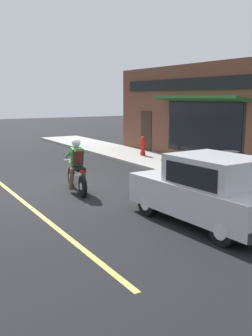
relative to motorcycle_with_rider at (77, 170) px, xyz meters
The scene contains 8 objects.
ground_plane 0.97m from the motorcycle_with_rider, 84.71° to the left, with size 80.00×80.00×0.00m, color black.
sidewalk_curb 6.29m from the motorcycle_with_rider, 36.19° to the left, with size 2.60×22.00×0.14m, color #9E9B93.
storefront_building 7.35m from the motorcycle_with_rider, 23.98° to the left, with size 1.25×10.43×4.20m.
motorcycle_with_rider is the anchor object (origin of this frame).
car_hatchback 4.48m from the motorcycle_with_rider, 73.03° to the right, with size 1.85×3.86×1.57m.
trash_bin 4.87m from the motorcycle_with_rider, 20.69° to the right, with size 0.56×0.56×0.98m.
traffic_cone 5.08m from the motorcycle_with_rider, 11.08° to the left, with size 0.36×0.36×0.60m.
fire_hydrant 6.90m from the motorcycle_with_rider, 40.42° to the left, with size 0.36×0.24×0.88m.
Camera 1 is at (-4.64, -11.39, 2.83)m, focal length 42.00 mm.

